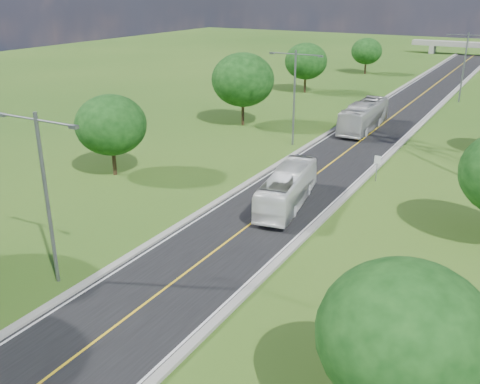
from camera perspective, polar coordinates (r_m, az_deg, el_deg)
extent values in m
plane|color=#264F16|center=(70.36, 15.22, 7.15)|extent=(260.00, 260.00, 0.00)
cube|color=black|center=(76.04, 16.43, 8.06)|extent=(8.00, 150.00, 0.06)
cube|color=gray|center=(77.07, 13.36, 8.58)|extent=(0.50, 150.00, 0.22)
cube|color=gray|center=(75.20, 19.59, 7.63)|extent=(0.50, 150.00, 0.22)
cylinder|color=slate|center=(48.24, 14.38, 2.46)|extent=(0.08, 0.08, 2.40)
cube|color=white|center=(47.97, 14.46, 3.35)|extent=(0.55, 0.04, 0.70)
cube|color=gray|center=(149.60, 19.83, 14.13)|extent=(1.20, 3.00, 2.00)
cube|color=gray|center=(147.99, 23.80, 14.17)|extent=(30.00, 3.00, 1.20)
cylinder|color=slate|center=(31.27, -19.86, -0.97)|extent=(0.22, 0.22, 10.00)
cylinder|color=slate|center=(31.03, -22.63, 7.43)|extent=(2.80, 0.12, 0.12)
cylinder|color=slate|center=(28.90, -19.14, 6.98)|extent=(2.80, 0.12, 0.12)
cube|color=slate|center=(32.06, -24.09, 7.53)|extent=(0.50, 0.25, 0.18)
cube|color=slate|center=(27.97, -17.33, 6.65)|extent=(0.50, 0.25, 0.18)
cylinder|color=slate|center=(57.30, 5.79, 9.85)|extent=(0.22, 0.22, 10.00)
cylinder|color=slate|center=(57.16, 4.64, 14.53)|extent=(2.80, 0.12, 0.12)
cylinder|color=slate|center=(56.04, 7.32, 14.30)|extent=(2.80, 0.12, 0.12)
cube|color=slate|center=(57.73, 3.44, 14.57)|extent=(0.50, 0.25, 0.18)
cube|color=slate|center=(55.56, 8.59, 14.13)|extent=(0.50, 0.25, 0.18)
cylinder|color=slate|center=(85.82, 22.75, 12.10)|extent=(0.22, 0.22, 10.00)
cylinder|color=slate|center=(85.53, 22.24, 15.27)|extent=(2.80, 0.12, 0.12)
cylinder|color=slate|center=(85.18, 24.15, 14.99)|extent=(2.80, 0.12, 0.12)
cube|color=slate|center=(85.73, 21.35, 15.36)|extent=(0.50, 0.25, 0.18)
cylinder|color=black|center=(49.72, -13.28, 3.29)|extent=(0.36, 0.36, 2.70)
ellipsoid|color=black|center=(48.84, -13.60, 6.98)|extent=(6.30, 6.30, 5.36)
cylinder|color=black|center=(66.32, 0.30, 8.51)|extent=(0.36, 0.36, 3.24)
ellipsoid|color=black|center=(65.57, 0.31, 11.89)|extent=(7.56, 7.56, 6.43)
cylinder|color=black|center=(88.42, 6.94, 11.42)|extent=(0.36, 0.36, 2.88)
ellipsoid|color=black|center=(87.91, 7.05, 13.68)|extent=(6.72, 6.72, 5.71)
cylinder|color=black|center=(109.99, 13.22, 12.82)|extent=(0.36, 0.36, 2.52)
ellipsoid|color=black|center=(109.62, 13.35, 14.41)|extent=(5.88, 5.88, 5.00)
ellipsoid|color=black|center=(20.19, 17.17, -14.46)|extent=(6.30, 6.30, 5.36)
imported|color=white|center=(41.42, 5.07, 0.40)|extent=(4.14, 10.56, 2.87)
imported|color=beige|center=(65.54, 13.07, 7.90)|extent=(2.95, 11.89, 3.30)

